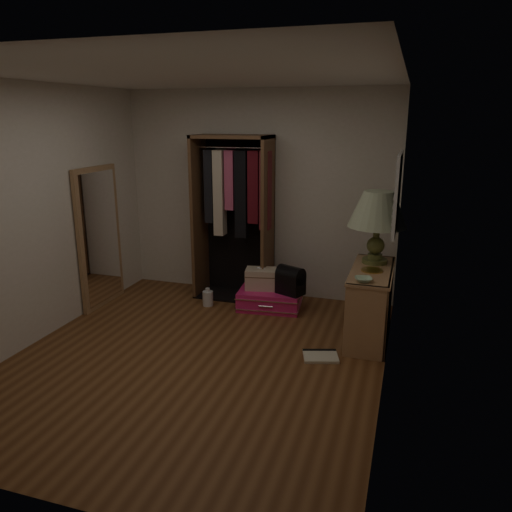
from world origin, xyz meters
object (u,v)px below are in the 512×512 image
(table_lamp, at_px, (378,211))
(white_jug, at_px, (208,298))
(pink_suitcase, at_px, (270,299))
(open_wardrobe, at_px, (236,205))
(black_bag, at_px, (290,280))
(floor_mirror, at_px, (100,238))
(console_bookshelf, at_px, (370,300))
(train_case, at_px, (261,279))

(table_lamp, bearing_deg, white_jug, 177.73)
(pink_suitcase, bearing_deg, white_jug, -173.53)
(open_wardrobe, bearing_deg, black_bag, -23.40)
(open_wardrobe, xyz_separation_m, table_lamp, (1.76, -0.53, 0.11))
(black_bag, bearing_deg, floor_mirror, -145.44)
(console_bookshelf, xyz_separation_m, black_bag, (-0.96, 0.38, 0.01))
(console_bookshelf, relative_size, train_case, 2.72)
(white_jug, bearing_deg, train_case, 15.32)
(console_bookshelf, bearing_deg, white_jug, 172.13)
(table_lamp, bearing_deg, open_wardrobe, 163.35)
(floor_mirror, distance_m, table_lamp, 3.28)
(train_case, bearing_deg, black_bag, -21.47)
(floor_mirror, height_order, table_lamp, floor_mirror)
(table_lamp, height_order, white_jug, table_lamp)
(pink_suitcase, bearing_deg, console_bookshelf, -25.54)
(pink_suitcase, xyz_separation_m, train_case, (-0.12, 0.01, 0.24))
(black_bag, distance_m, table_lamp, 1.34)
(floor_mirror, relative_size, table_lamp, 2.21)
(pink_suitcase, relative_size, black_bag, 2.20)
(table_lamp, xyz_separation_m, white_jug, (-1.98, 0.08, -1.22))
(floor_mirror, height_order, black_bag, floor_mirror)
(train_case, bearing_deg, floor_mirror, -176.37)
(train_case, distance_m, black_bag, 0.40)
(black_bag, bearing_deg, train_case, -166.41)
(console_bookshelf, relative_size, table_lamp, 1.45)
(pink_suitcase, distance_m, table_lamp, 1.74)
(console_bookshelf, distance_m, pink_suitcase, 1.33)
(console_bookshelf, distance_m, open_wardrobe, 2.06)
(open_wardrobe, distance_m, white_jug, 1.21)
(open_wardrobe, bearing_deg, console_bookshelf, -22.32)
(pink_suitcase, relative_size, white_jug, 3.57)
(console_bookshelf, bearing_deg, train_case, 161.63)
(pink_suitcase, distance_m, black_bag, 0.40)
(floor_mirror, bearing_deg, black_bag, 10.55)
(open_wardrobe, relative_size, pink_suitcase, 2.54)
(black_bag, relative_size, white_jug, 1.62)
(floor_mirror, distance_m, pink_suitcase, 2.20)
(open_wardrobe, bearing_deg, pink_suitcase, -28.11)
(train_case, relative_size, black_bag, 1.12)
(train_case, bearing_deg, white_jug, -175.73)
(white_jug, bearing_deg, black_bag, 5.70)
(console_bookshelf, xyz_separation_m, pink_suitcase, (-1.23, 0.44, -0.28))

